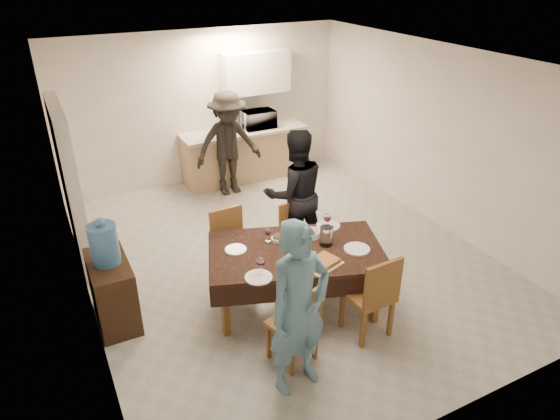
{
  "coord_description": "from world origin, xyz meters",
  "views": [
    {
      "loc": [
        -2.66,
        -5.11,
        3.66
      ],
      "look_at": [
        -0.21,
        -0.3,
        0.89
      ],
      "focal_mm": 32.0,
      "sensor_mm": 36.0,
      "label": 1
    }
  ],
  "objects_px": {
    "water_jug": "(104,244)",
    "savoury_tart": "(322,263)",
    "dining_table": "(296,252)",
    "microwave": "(259,119)",
    "person_near": "(299,309)",
    "person_far": "(295,194)",
    "console": "(113,291)",
    "wine_bottle": "(290,238)",
    "water_pitcher": "(326,236)",
    "person_kitchen": "(228,144)"
  },
  "relations": [
    {
      "from": "water_jug",
      "to": "savoury_tart",
      "type": "bearing_deg",
      "value": -27.58
    },
    {
      "from": "microwave",
      "to": "person_kitchen",
      "type": "relative_size",
      "value": 0.32
    },
    {
      "from": "water_pitcher",
      "to": "person_kitchen",
      "type": "distance_m",
      "value": 3.28
    },
    {
      "from": "water_pitcher",
      "to": "microwave",
      "type": "bearing_deg",
      "value": 76.51
    },
    {
      "from": "dining_table",
      "to": "water_pitcher",
      "type": "relative_size",
      "value": 9.76
    },
    {
      "from": "dining_table",
      "to": "console",
      "type": "bearing_deg",
      "value": -179.97
    },
    {
      "from": "dining_table",
      "to": "savoury_tart",
      "type": "distance_m",
      "value": 0.4
    },
    {
      "from": "wine_bottle",
      "to": "person_near",
      "type": "xyz_separation_m",
      "value": [
        -0.5,
        -1.1,
        -0.02
      ]
    },
    {
      "from": "person_near",
      "to": "person_kitchen",
      "type": "relative_size",
      "value": 0.99
    },
    {
      "from": "person_near",
      "to": "person_kitchen",
      "type": "bearing_deg",
      "value": 67.66
    },
    {
      "from": "water_pitcher",
      "to": "person_kitchen",
      "type": "relative_size",
      "value": 0.13
    },
    {
      "from": "water_jug",
      "to": "microwave",
      "type": "height_order",
      "value": "microwave"
    },
    {
      "from": "wine_bottle",
      "to": "microwave",
      "type": "distance_m",
      "value": 3.86
    },
    {
      "from": "savoury_tart",
      "to": "dining_table",
      "type": "bearing_deg",
      "value": 104.74
    },
    {
      "from": "wine_bottle",
      "to": "person_near",
      "type": "height_order",
      "value": "person_near"
    },
    {
      "from": "console",
      "to": "dining_table",
      "type": "bearing_deg",
      "value": -19.34
    },
    {
      "from": "wine_bottle",
      "to": "person_kitchen",
      "type": "bearing_deg",
      "value": 80.49
    },
    {
      "from": "savoury_tart",
      "to": "person_far",
      "type": "relative_size",
      "value": 0.23
    },
    {
      "from": "water_jug",
      "to": "water_pitcher",
      "type": "distance_m",
      "value": 2.38
    },
    {
      "from": "microwave",
      "to": "person_far",
      "type": "xyz_separation_m",
      "value": [
        -0.69,
        -2.63,
        -0.19
      ]
    },
    {
      "from": "dining_table",
      "to": "person_near",
      "type": "relative_size",
      "value": 1.25
    },
    {
      "from": "dining_table",
      "to": "water_pitcher",
      "type": "distance_m",
      "value": 0.38
    },
    {
      "from": "water_pitcher",
      "to": "savoury_tart",
      "type": "bearing_deg",
      "value": -127.15
    },
    {
      "from": "person_kitchen",
      "to": "dining_table",
      "type": "bearing_deg",
      "value": -98.5
    },
    {
      "from": "microwave",
      "to": "person_near",
      "type": "distance_m",
      "value": 5.06
    },
    {
      "from": "console",
      "to": "water_pitcher",
      "type": "bearing_deg",
      "value": -17.68
    },
    {
      "from": "wine_bottle",
      "to": "savoury_tart",
      "type": "height_order",
      "value": "wine_bottle"
    },
    {
      "from": "water_jug",
      "to": "savoury_tart",
      "type": "height_order",
      "value": "water_jug"
    },
    {
      "from": "water_pitcher",
      "to": "person_far",
      "type": "relative_size",
      "value": 0.13
    },
    {
      "from": "wine_bottle",
      "to": "water_pitcher",
      "type": "relative_size",
      "value": 1.26
    },
    {
      "from": "console",
      "to": "person_near",
      "type": "relative_size",
      "value": 0.47
    },
    {
      "from": "console",
      "to": "person_kitchen",
      "type": "distance_m",
      "value": 3.54
    },
    {
      "from": "water_jug",
      "to": "person_kitchen",
      "type": "height_order",
      "value": "person_kitchen"
    },
    {
      "from": "water_jug",
      "to": "dining_table",
      "type": "bearing_deg",
      "value": -19.34
    },
    {
      "from": "console",
      "to": "person_near",
      "type": "bearing_deg",
      "value": -51.64
    },
    {
      "from": "microwave",
      "to": "savoury_tart",
      "type": "bearing_deg",
      "value": 74.25
    },
    {
      "from": "dining_table",
      "to": "microwave",
      "type": "relative_size",
      "value": 3.87
    },
    {
      "from": "savoury_tart",
      "to": "microwave",
      "type": "bearing_deg",
      "value": 74.25
    },
    {
      "from": "water_jug",
      "to": "person_near",
      "type": "height_order",
      "value": "person_near"
    },
    {
      "from": "person_near",
      "to": "person_kitchen",
      "type": "xyz_separation_m",
      "value": [
        1.03,
        4.28,
        0.01
      ]
    },
    {
      "from": "microwave",
      "to": "person_kitchen",
      "type": "height_order",
      "value": "person_kitchen"
    },
    {
      "from": "water_pitcher",
      "to": "person_far",
      "type": "distance_m",
      "value": 1.12
    },
    {
      "from": "water_jug",
      "to": "microwave",
      "type": "distance_m",
      "value": 4.36
    },
    {
      "from": "savoury_tart",
      "to": "person_near",
      "type": "relative_size",
      "value": 0.23
    },
    {
      "from": "savoury_tart",
      "to": "person_far",
      "type": "bearing_deg",
      "value": 72.53
    },
    {
      "from": "savoury_tart",
      "to": "microwave",
      "type": "distance_m",
      "value": 4.23
    },
    {
      "from": "person_far",
      "to": "dining_table",
      "type": "bearing_deg",
      "value": 69.87
    },
    {
      "from": "wine_bottle",
      "to": "microwave",
      "type": "height_order",
      "value": "microwave"
    },
    {
      "from": "person_far",
      "to": "person_kitchen",
      "type": "height_order",
      "value": "same"
    },
    {
      "from": "console",
      "to": "water_jug",
      "type": "bearing_deg",
      "value": -90.0
    }
  ]
}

